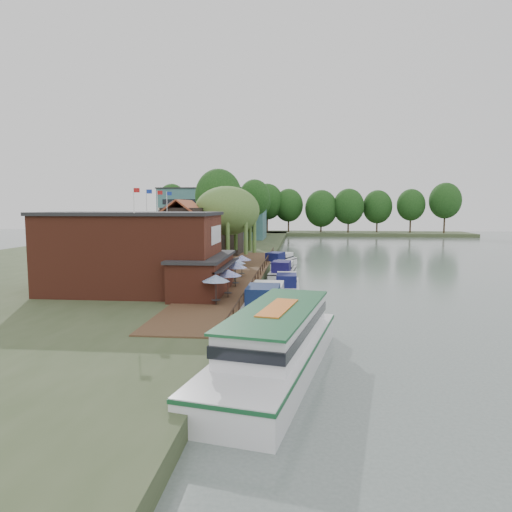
{
  "coord_description": "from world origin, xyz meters",
  "views": [
    {
      "loc": [
        -0.91,
        -40.59,
        8.68
      ],
      "look_at": [
        -6.0,
        12.0,
        3.0
      ],
      "focal_mm": 32.0,
      "sensor_mm": 36.0,
      "label": 1
    }
  ],
  "objects_px": {
    "umbrella_0": "(216,290)",
    "cruiser_3": "(280,259)",
    "cruiser_0": "(266,298)",
    "willow": "(227,226)",
    "cottage_a": "(184,235)",
    "pub": "(153,252)",
    "cruiser_2": "(283,269)",
    "swan": "(299,329)",
    "tour_boat": "(274,341)",
    "umbrella_4": "(242,266)",
    "umbrella_1": "(228,283)",
    "cruiser_1": "(287,282)",
    "hotel_block": "(214,213)",
    "umbrella_3": "(234,270)",
    "cottage_c": "(220,228)",
    "umbrella_2": "(235,274)",
    "cottage_b": "(182,231)"
  },
  "relations": [
    {
      "from": "cruiser_0",
      "to": "umbrella_2",
      "type": "bearing_deg",
      "value": 119.52
    },
    {
      "from": "swan",
      "to": "tour_boat",
      "type": "bearing_deg",
      "value": -99.14
    },
    {
      "from": "umbrella_4",
      "to": "swan",
      "type": "distance_m",
      "value": 19.06
    },
    {
      "from": "umbrella_2",
      "to": "tour_boat",
      "type": "xyz_separation_m",
      "value": [
        4.82,
        -19.54,
        -0.58
      ]
    },
    {
      "from": "pub",
      "to": "tour_boat",
      "type": "distance_m",
      "value": 20.45
    },
    {
      "from": "hotel_block",
      "to": "umbrella_2",
      "type": "distance_m",
      "value": 69.7
    },
    {
      "from": "cottage_b",
      "to": "umbrella_4",
      "type": "relative_size",
      "value": 4.04
    },
    {
      "from": "tour_boat",
      "to": "pub",
      "type": "bearing_deg",
      "value": 137.24
    },
    {
      "from": "umbrella_0",
      "to": "umbrella_3",
      "type": "relative_size",
      "value": 0.99
    },
    {
      "from": "cottage_a",
      "to": "cottage_b",
      "type": "bearing_deg",
      "value": 106.7
    },
    {
      "from": "cruiser_1",
      "to": "cruiser_3",
      "type": "relative_size",
      "value": 0.96
    },
    {
      "from": "cottage_b",
      "to": "cruiser_3",
      "type": "distance_m",
      "value": 14.87
    },
    {
      "from": "umbrella_2",
      "to": "cruiser_1",
      "type": "bearing_deg",
      "value": 33.51
    },
    {
      "from": "umbrella_4",
      "to": "cruiser_3",
      "type": "distance_m",
      "value": 17.8
    },
    {
      "from": "hotel_block",
      "to": "umbrella_1",
      "type": "relative_size",
      "value": 10.56
    },
    {
      "from": "willow",
      "to": "umbrella_0",
      "type": "bearing_deg",
      "value": -82.92
    },
    {
      "from": "umbrella_3",
      "to": "cruiser_1",
      "type": "distance_m",
      "value": 5.5
    },
    {
      "from": "willow",
      "to": "cruiser_2",
      "type": "relative_size",
      "value": 1.11
    },
    {
      "from": "umbrella_3",
      "to": "pub",
      "type": "bearing_deg",
      "value": -135.52
    },
    {
      "from": "cruiser_3",
      "to": "tour_boat",
      "type": "relative_size",
      "value": 0.6
    },
    {
      "from": "cottage_c",
      "to": "cruiser_1",
      "type": "bearing_deg",
      "value": -66.97
    },
    {
      "from": "hotel_block",
      "to": "cruiser_3",
      "type": "distance_m",
      "value": 48.15
    },
    {
      "from": "umbrella_2",
      "to": "cruiser_0",
      "type": "xyz_separation_m",
      "value": [
        3.39,
        -6.32,
        -0.96
      ]
    },
    {
      "from": "cruiser_0",
      "to": "cruiser_1",
      "type": "bearing_deg",
      "value": 82.88
    },
    {
      "from": "cottage_a",
      "to": "cottage_c",
      "type": "height_order",
      "value": "same"
    },
    {
      "from": "umbrella_1",
      "to": "cruiser_2",
      "type": "height_order",
      "value": "umbrella_1"
    },
    {
      "from": "umbrella_2",
      "to": "cruiser_3",
      "type": "relative_size",
      "value": 0.26
    },
    {
      "from": "hotel_block",
      "to": "umbrella_0",
      "type": "distance_m",
      "value": 77.6
    },
    {
      "from": "umbrella_0",
      "to": "cruiser_3",
      "type": "xyz_separation_m",
      "value": [
        3.56,
        31.87,
        -1.17
      ]
    },
    {
      "from": "cottage_a",
      "to": "cruiser_0",
      "type": "height_order",
      "value": "cottage_a"
    },
    {
      "from": "pub",
      "to": "umbrella_0",
      "type": "distance_m",
      "value": 8.65
    },
    {
      "from": "cottage_a",
      "to": "pub",
      "type": "bearing_deg",
      "value": -86.19
    },
    {
      "from": "swan",
      "to": "umbrella_1",
      "type": "bearing_deg",
      "value": 132.93
    },
    {
      "from": "cottage_c",
      "to": "cruiser_2",
      "type": "xyz_separation_m",
      "value": [
        11.04,
        -18.07,
        -4.12
      ]
    },
    {
      "from": "pub",
      "to": "swan",
      "type": "height_order",
      "value": "pub"
    },
    {
      "from": "cottage_b",
      "to": "umbrella_4",
      "type": "bearing_deg",
      "value": -55.36
    },
    {
      "from": "cottage_b",
      "to": "cruiser_2",
      "type": "height_order",
      "value": "cottage_b"
    },
    {
      "from": "cottage_a",
      "to": "umbrella_2",
      "type": "relative_size",
      "value": 3.62
    },
    {
      "from": "pub",
      "to": "cruiser_2",
      "type": "height_order",
      "value": "pub"
    },
    {
      "from": "pub",
      "to": "umbrella_4",
      "type": "distance_m",
      "value": 11.82
    },
    {
      "from": "umbrella_1",
      "to": "tour_boat",
      "type": "bearing_deg",
      "value": -71.81
    },
    {
      "from": "willow",
      "to": "umbrella_4",
      "type": "bearing_deg",
      "value": -72.77
    },
    {
      "from": "hotel_block",
      "to": "umbrella_4",
      "type": "relative_size",
      "value": 10.69
    },
    {
      "from": "cruiser_0",
      "to": "cruiser_3",
      "type": "relative_size",
      "value": 1.17
    },
    {
      "from": "willow",
      "to": "umbrella_1",
      "type": "relative_size",
      "value": 4.33
    },
    {
      "from": "cottage_a",
      "to": "umbrella_0",
      "type": "bearing_deg",
      "value": -69.22
    },
    {
      "from": "umbrella_0",
      "to": "cottage_a",
      "type": "bearing_deg",
      "value": 110.78
    },
    {
      "from": "hotel_block",
      "to": "pub",
      "type": "bearing_deg",
      "value": -83.57
    },
    {
      "from": "swan",
      "to": "cruiser_3",
      "type": "bearing_deg",
      "value": 94.71
    },
    {
      "from": "cottage_a",
      "to": "umbrella_2",
      "type": "xyz_separation_m",
      "value": [
        7.98,
        -11.9,
        -2.96
      ]
    }
  ]
}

